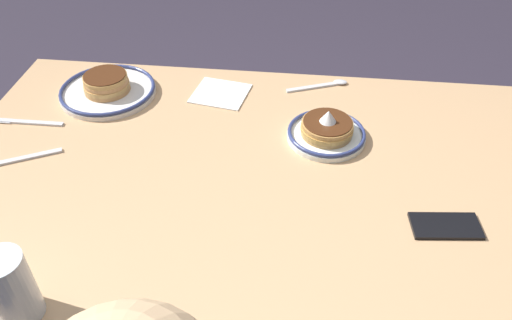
# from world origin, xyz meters

# --- Properties ---
(dining_table) EXTENTS (1.47, 0.99, 0.73)m
(dining_table) POSITION_xyz_m (0.00, 0.00, 0.64)
(dining_table) COLOR tan
(dining_table) RESTS_ON ground_plane
(plate_near_main) EXTENTS (0.20, 0.20, 0.08)m
(plate_near_main) POSITION_xyz_m (-0.18, -0.18, 0.75)
(plate_near_main) COLOR white
(plate_near_main) RESTS_ON dining_table
(plate_center_pancakes) EXTENTS (0.27, 0.27, 0.06)m
(plate_center_pancakes) POSITION_xyz_m (0.44, -0.32, 0.75)
(plate_center_pancakes) COLOR silver
(plate_center_pancakes) RESTS_ON dining_table
(drinking_glass) EXTENTS (0.08, 0.08, 0.15)m
(drinking_glass) POSITION_xyz_m (0.36, 0.39, 0.80)
(drinking_glass) COLOR silver
(drinking_glass) RESTS_ON dining_table
(cell_phone) EXTENTS (0.15, 0.09, 0.01)m
(cell_phone) POSITION_xyz_m (-0.43, 0.10, 0.73)
(cell_phone) COLOR black
(cell_phone) RESTS_ON dining_table
(paper_napkin) EXTENTS (0.17, 0.16, 0.00)m
(paper_napkin) POSITION_xyz_m (0.12, -0.36, 0.73)
(paper_napkin) COLOR white
(paper_napkin) RESTS_ON dining_table
(fork_near) EXTENTS (0.18, 0.10, 0.01)m
(fork_near) POSITION_xyz_m (0.56, -0.01, 0.73)
(fork_near) COLOR silver
(fork_near) RESTS_ON dining_table
(butter_knife) EXTENTS (0.23, 0.02, 0.01)m
(butter_knife) POSITION_xyz_m (0.63, -0.16, 0.73)
(butter_knife) COLOR silver
(butter_knife) RESTS_ON dining_table
(tea_spoon) EXTENTS (0.18, 0.08, 0.01)m
(tea_spoon) POSITION_xyz_m (-0.18, -0.43, 0.73)
(tea_spoon) COLOR silver
(tea_spoon) RESTS_ON dining_table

